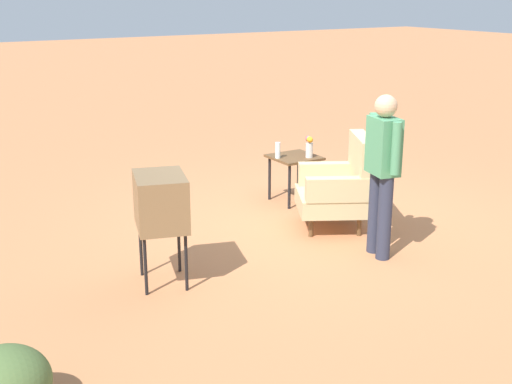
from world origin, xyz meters
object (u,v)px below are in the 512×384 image
Objects in this scene: side_table at (294,163)px; person_standing at (383,166)px; tv_on_stand at (161,202)px; bottle_short_clear at (278,150)px; soda_can_red at (309,149)px; flower_vase at (309,146)px; armchair at (341,186)px.

person_standing is at bearing -8.76° from side_table.
tv_on_stand reaches higher than bottle_short_clear.
soda_can_red is 0.21m from flower_vase.
bottle_short_clear is (-1.96, 0.07, -0.25)m from person_standing.
flower_vase is at bearing 166.89° from person_standing.
side_table is (-1.09, 0.12, 0.01)m from armchair.
soda_can_red is at bearing 118.20° from tv_on_stand.
tv_on_stand is 2.20m from person_standing.
side_table is 0.57× the size of tv_on_stand.
flower_vase is (-0.94, 0.24, 0.24)m from armchair.
tv_on_stand is at bearing -103.80° from person_standing.
armchair reaches higher than tv_on_stand.
side_table is at bearing -141.56° from flower_vase.
armchair is 0.97m from person_standing.
side_table is at bearing 120.16° from tv_on_stand.
person_standing is at bearing -12.00° from armchair.
tv_on_stand reaches higher than soda_can_red.
armchair is 2.35m from tv_on_stand.
soda_can_red is at bearing 92.90° from side_table.
tv_on_stand reaches higher than side_table.
bottle_short_clear is (-1.11, -0.11, 0.19)m from armchair.
flower_vase reaches higher than bottle_short_clear.
person_standing reaches higher than armchair.
armchair is 1.10m from side_table.
tv_on_stand is 5.15× the size of bottle_short_clear.
bottle_short_clear is at bearing -91.16° from soda_can_red.
side_table is at bearing -87.10° from soda_can_red.
tv_on_stand is at bearing -56.90° from bottle_short_clear.
bottle_short_clear is 0.75× the size of flower_vase.
bottle_short_clear is (-0.01, -0.46, 0.04)m from soda_can_red.
person_standing is at bearing -1.93° from bottle_short_clear.
soda_can_red is 0.61× the size of bottle_short_clear.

